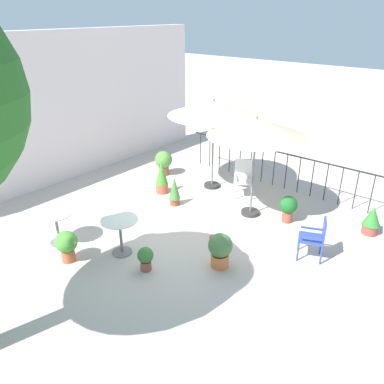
{
  "coord_description": "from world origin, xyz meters",
  "views": [
    {
      "loc": [
        -5.58,
        -4.67,
        4.47
      ],
      "look_at": [
        0.0,
        0.01,
        1.05
      ],
      "focal_mm": 36.27,
      "sensor_mm": 36.0,
      "label": 1
    }
  ],
  "objects_px": {
    "potted_plant_0": "(372,220)",
    "potted_plant_7": "(220,249)",
    "cafe_table_0": "(56,222)",
    "potted_plant_1": "(288,207)",
    "patio_umbrella_0": "(214,109)",
    "potted_plant_2": "(164,161)",
    "potted_plant_6": "(146,257)",
    "potted_plant_4": "(67,244)",
    "cafe_table_1": "(120,230)",
    "patio_umbrella_1": "(256,128)",
    "potted_plant_5": "(175,191)",
    "patio_chair_0": "(243,176)",
    "patio_chair_1": "(316,236)",
    "potted_plant_3": "(162,178)"
  },
  "relations": [
    {
      "from": "patio_umbrella_0",
      "to": "potted_plant_2",
      "type": "xyz_separation_m",
      "value": [
        -0.23,
        1.63,
        -1.76
      ]
    },
    {
      "from": "potted_plant_5",
      "to": "potted_plant_1",
      "type": "bearing_deg",
      "value": -68.01
    },
    {
      "from": "potted_plant_7",
      "to": "potted_plant_1",
      "type": "bearing_deg",
      "value": -4.03
    },
    {
      "from": "patio_chair_1",
      "to": "potted_plant_1",
      "type": "relative_size",
      "value": 1.35
    },
    {
      "from": "cafe_table_0",
      "to": "potted_plant_6",
      "type": "xyz_separation_m",
      "value": [
        0.52,
        -2.09,
        -0.22
      ]
    },
    {
      "from": "patio_umbrella_0",
      "to": "potted_plant_1",
      "type": "bearing_deg",
      "value": -99.94
    },
    {
      "from": "potted_plant_0",
      "to": "potted_plant_7",
      "type": "distance_m",
      "value": 3.59
    },
    {
      "from": "cafe_table_0",
      "to": "potted_plant_7",
      "type": "height_order",
      "value": "cafe_table_0"
    },
    {
      "from": "cafe_table_0",
      "to": "potted_plant_1",
      "type": "distance_m",
      "value": 5.11
    },
    {
      "from": "potted_plant_1",
      "to": "potted_plant_3",
      "type": "xyz_separation_m",
      "value": [
        -0.72,
        3.33,
        0.06
      ]
    },
    {
      "from": "patio_chair_1",
      "to": "potted_plant_4",
      "type": "height_order",
      "value": "patio_chair_1"
    },
    {
      "from": "cafe_table_1",
      "to": "potted_plant_5",
      "type": "distance_m",
      "value": 2.37
    },
    {
      "from": "patio_umbrella_1",
      "to": "patio_chair_0",
      "type": "height_order",
      "value": "patio_umbrella_1"
    },
    {
      "from": "potted_plant_3",
      "to": "potted_plant_6",
      "type": "height_order",
      "value": "potted_plant_3"
    },
    {
      "from": "patio_chair_1",
      "to": "potted_plant_3",
      "type": "bearing_deg",
      "value": 86.45
    },
    {
      "from": "potted_plant_0",
      "to": "potted_plant_4",
      "type": "bearing_deg",
      "value": 139.2
    },
    {
      "from": "potted_plant_4",
      "to": "potted_plant_6",
      "type": "relative_size",
      "value": 1.35
    },
    {
      "from": "cafe_table_1",
      "to": "potted_plant_5",
      "type": "xyz_separation_m",
      "value": [
        2.28,
        0.63,
        -0.15
      ]
    },
    {
      "from": "patio_umbrella_1",
      "to": "potted_plant_2",
      "type": "relative_size",
      "value": 3.28
    },
    {
      "from": "potted_plant_1",
      "to": "potted_plant_6",
      "type": "relative_size",
      "value": 1.32
    },
    {
      "from": "potted_plant_2",
      "to": "potted_plant_7",
      "type": "xyz_separation_m",
      "value": [
        -2.63,
        -4.0,
        -0.03
      ]
    },
    {
      "from": "patio_umbrella_1",
      "to": "potted_plant_1",
      "type": "xyz_separation_m",
      "value": [
        0.24,
        -0.85,
        -1.76
      ]
    },
    {
      "from": "cafe_table_1",
      "to": "potted_plant_2",
      "type": "distance_m",
      "value": 4.18
    },
    {
      "from": "potted_plant_2",
      "to": "potted_plant_4",
      "type": "relative_size",
      "value": 1.12
    },
    {
      "from": "patio_umbrella_1",
      "to": "potted_plant_7",
      "type": "bearing_deg",
      "value": -162.63
    },
    {
      "from": "patio_umbrella_1",
      "to": "cafe_table_0",
      "type": "height_order",
      "value": "patio_umbrella_1"
    },
    {
      "from": "potted_plant_4",
      "to": "potted_plant_5",
      "type": "distance_m",
      "value": 3.13
    },
    {
      "from": "patio_chair_1",
      "to": "potted_plant_5",
      "type": "xyz_separation_m",
      "value": [
        -0.04,
        3.67,
        -0.1
      ]
    },
    {
      "from": "patio_chair_1",
      "to": "potted_plant_7",
      "type": "relative_size",
      "value": 1.22
    },
    {
      "from": "potted_plant_3",
      "to": "potted_plant_6",
      "type": "relative_size",
      "value": 1.84
    },
    {
      "from": "patio_umbrella_1",
      "to": "cafe_table_1",
      "type": "height_order",
      "value": "patio_umbrella_1"
    },
    {
      "from": "potted_plant_2",
      "to": "potted_plant_4",
      "type": "height_order",
      "value": "potted_plant_2"
    },
    {
      "from": "potted_plant_2",
      "to": "potted_plant_1",
      "type": "bearing_deg",
      "value": -93.0
    },
    {
      "from": "patio_chair_1",
      "to": "potted_plant_7",
      "type": "height_order",
      "value": "patio_chair_1"
    },
    {
      "from": "potted_plant_0",
      "to": "potted_plant_7",
      "type": "relative_size",
      "value": 0.93
    },
    {
      "from": "potted_plant_6",
      "to": "potted_plant_7",
      "type": "height_order",
      "value": "potted_plant_7"
    },
    {
      "from": "cafe_table_0",
      "to": "potted_plant_3",
      "type": "xyz_separation_m",
      "value": [
        3.2,
        0.07,
        -0.05
      ]
    },
    {
      "from": "potted_plant_1",
      "to": "potted_plant_6",
      "type": "height_order",
      "value": "potted_plant_1"
    },
    {
      "from": "potted_plant_3",
      "to": "potted_plant_7",
      "type": "bearing_deg",
      "value": -118.11
    },
    {
      "from": "cafe_table_1",
      "to": "potted_plant_2",
      "type": "xyz_separation_m",
      "value": [
        3.54,
        2.22,
        -0.12
      ]
    },
    {
      "from": "potted_plant_0",
      "to": "potted_plant_3",
      "type": "relative_size",
      "value": 0.73
    },
    {
      "from": "potted_plant_5",
      "to": "patio_chair_1",
      "type": "bearing_deg",
      "value": -89.32
    },
    {
      "from": "potted_plant_0",
      "to": "potted_plant_6",
      "type": "bearing_deg",
      "value": 145.41
    },
    {
      "from": "patio_umbrella_1",
      "to": "potted_plant_4",
      "type": "relative_size",
      "value": 3.69
    },
    {
      "from": "patio_chair_0",
      "to": "patio_chair_1",
      "type": "distance_m",
      "value": 3.09
    },
    {
      "from": "cafe_table_1",
      "to": "potted_plant_0",
      "type": "height_order",
      "value": "cafe_table_1"
    },
    {
      "from": "potted_plant_2",
      "to": "potted_plant_6",
      "type": "xyz_separation_m",
      "value": [
        -3.62,
        -3.0,
        -0.15
      ]
    },
    {
      "from": "potted_plant_5",
      "to": "cafe_table_0",
      "type": "bearing_deg",
      "value": 166.74
    },
    {
      "from": "patio_umbrella_1",
      "to": "potted_plant_0",
      "type": "height_order",
      "value": "patio_umbrella_1"
    },
    {
      "from": "patio_umbrella_0",
      "to": "cafe_table_0",
      "type": "relative_size",
      "value": 3.45
    }
  ]
}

